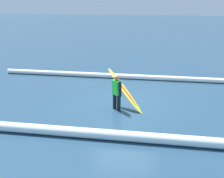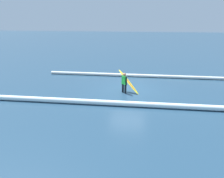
{
  "view_description": "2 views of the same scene",
  "coord_description": "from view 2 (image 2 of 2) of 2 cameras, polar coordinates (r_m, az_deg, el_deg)",
  "views": [
    {
      "loc": [
        -1.68,
        9.77,
        3.77
      ],
      "look_at": [
        0.06,
        2.06,
        1.22
      ],
      "focal_mm": 42.54,
      "sensor_mm": 36.0,
      "label": 1
    },
    {
      "loc": [
        -1.52,
        13.83,
        4.5
      ],
      "look_at": [
        0.66,
        2.48,
        0.77
      ],
      "focal_mm": 33.61,
      "sensor_mm": 36.0,
      "label": 2
    }
  ],
  "objects": [
    {
      "name": "surfer",
      "position": [
        13.7,
        3.35,
        1.96
      ],
      "size": [
        0.39,
        0.52,
        1.35
      ],
      "rotation": [
        0.0,
        0.0,
        2.35
      ],
      "color": "black",
      "rests_on": "ground_plane"
    },
    {
      "name": "surfboard",
      "position": [
        13.92,
        4.5,
        1.97
      ],
      "size": [
        1.58,
        1.12,
        1.42
      ],
      "color": "yellow",
      "rests_on": "ground_plane"
    },
    {
      "name": "wave_crest_foreground",
      "position": [
        18.05,
        13.13,
        3.39
      ],
      "size": [
        19.27,
        1.14,
        0.25
      ],
      "primitive_type": "cylinder",
      "rotation": [
        0.0,
        1.57,
        0.05
      ],
      "color": "white",
      "rests_on": "ground_plane"
    },
    {
      "name": "wave_crest_midground",
      "position": [
        11.68,
        8.68,
        -4.2
      ],
      "size": [
        24.58,
        1.71,
        0.3
      ],
      "primitive_type": "cylinder",
      "rotation": [
        0.0,
        1.57,
        0.06
      ],
      "color": "white",
      "rests_on": "ground_plane"
    },
    {
      "name": "ground_plane",
      "position": [
        14.62,
        4.38,
        -0.1
      ],
      "size": [
        172.28,
        172.28,
        0.0
      ],
      "primitive_type": "plane",
      "color": "navy"
    }
  ]
}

